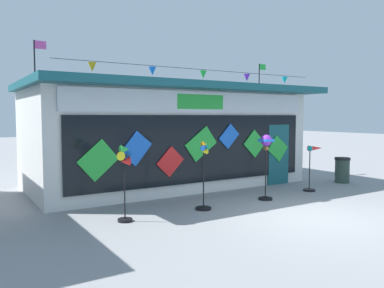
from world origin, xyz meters
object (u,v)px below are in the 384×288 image
(wind_spinner_center_left, at_px, (266,152))
(trash_bin, at_px, (342,170))
(wind_spinner_far_left, at_px, (125,168))
(kite_shop_building, at_px, (167,135))
(wind_spinner_left, at_px, (204,176))
(wind_spinner_center_right, at_px, (313,163))

(wind_spinner_center_left, relative_size, trash_bin, 2.07)
(wind_spinner_far_left, xyz_separation_m, trash_bin, (8.24, 0.69, -0.74))
(kite_shop_building, bearing_deg, wind_spinner_left, -104.78)
(kite_shop_building, distance_m, wind_spinner_center_right, 4.76)
(kite_shop_building, relative_size, wind_spinner_far_left, 5.45)
(kite_shop_building, bearing_deg, wind_spinner_center_left, -73.21)
(kite_shop_building, distance_m, wind_spinner_left, 3.87)
(kite_shop_building, bearing_deg, wind_spinner_center_right, -46.62)
(wind_spinner_left, height_order, trash_bin, wind_spinner_left)
(wind_spinner_center_right, height_order, trash_bin, wind_spinner_center_right)
(wind_spinner_center_left, distance_m, trash_bin, 4.28)
(wind_spinner_center_left, height_order, wind_spinner_center_right, wind_spinner_center_left)
(wind_spinner_center_left, bearing_deg, wind_spinner_far_left, -179.43)
(wind_spinner_far_left, bearing_deg, wind_spinner_center_right, 2.25)
(kite_shop_building, xyz_separation_m, wind_spinner_left, (-0.97, -3.66, -0.81))
(wind_spinner_center_left, relative_size, wind_spinner_center_right, 1.29)
(wind_spinner_center_right, distance_m, trash_bin, 2.10)
(wind_spinner_far_left, height_order, wind_spinner_center_right, wind_spinner_far_left)
(wind_spinner_left, relative_size, wind_spinner_center_right, 1.21)
(trash_bin, bearing_deg, wind_spinner_center_right, -167.45)
(wind_spinner_far_left, bearing_deg, kite_shop_building, 50.55)
(wind_spinner_far_left, xyz_separation_m, wind_spinner_center_left, (4.10, 0.04, 0.12))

